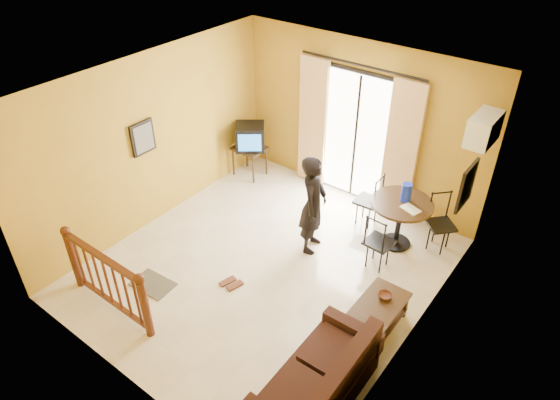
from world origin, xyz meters
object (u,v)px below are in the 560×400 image
Objects in this scene: television at (250,137)px; coffee_table at (377,313)px; standing_person at (313,205)px; dining_table at (401,211)px; sofa at (321,383)px.

television reaches higher than coffee_table.
television is 4.23m from coffee_table.
television is 0.43× the size of standing_person.
dining_table is 1.36m from standing_person.
television is at bearing 45.54° from standing_person.
television is at bearing 152.52° from coffee_table.
standing_person is (-1.59, 2.16, 0.51)m from sofa.
coffee_table is 0.56× the size of sofa.
standing_person is at bearing -139.35° from dining_table.
television is 2.38m from standing_person.
sofa reaches higher than coffee_table.
television is 0.42× the size of sofa.
dining_table is at bearing -41.67° from television.
sofa is at bearing -79.35° from dining_table.
dining_table is 1.86m from coffee_table.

